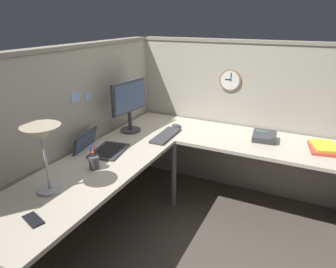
{
  "coord_description": "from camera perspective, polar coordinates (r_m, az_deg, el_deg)",
  "views": [
    {
      "loc": [
        -2.17,
        -0.91,
        1.78
      ],
      "look_at": [
        0.11,
        0.2,
        0.79
      ],
      "focal_mm": 32.24,
      "sensor_mm": 36.0,
      "label": 1
    }
  ],
  "objects": [
    {
      "name": "ground_plane",
      "position": [
        2.95,
        2.6,
        -15.9
      ],
      "size": [
        6.8,
        6.8,
        0.0
      ],
      "primitive_type": "plane",
      "color": "#4C443D"
    },
    {
      "name": "cubicle_wall_back",
      "position": [
        2.72,
        -17.39,
        -1.09
      ],
      "size": [
        2.57,
        0.12,
        1.58
      ],
      "color": "#A8A393",
      "rests_on": "ground"
    },
    {
      "name": "cubicle_wall_right",
      "position": [
        3.26,
        13.26,
        3.02
      ],
      "size": [
        0.12,
        2.37,
        1.58
      ],
      "color": "#A8A393",
      "rests_on": "ground"
    },
    {
      "name": "desk",
      "position": [
        2.48,
        2.51,
        -6.38
      ],
      "size": [
        2.35,
        2.15,
        0.73
      ],
      "color": "beige",
      "rests_on": "ground"
    },
    {
      "name": "monitor",
      "position": [
        2.91,
        -7.32,
        5.96
      ],
      "size": [
        0.46,
        0.2,
        0.5
      ],
      "color": "#38383D",
      "rests_on": "desk"
    },
    {
      "name": "laptop",
      "position": [
        2.61,
        -12.97,
        -2.52
      ],
      "size": [
        0.4,
        0.43,
        0.22
      ],
      "color": "#38383D",
      "rests_on": "desk"
    },
    {
      "name": "keyboard",
      "position": [
        2.84,
        -0.41,
        -0.29
      ],
      "size": [
        0.43,
        0.15,
        0.02
      ],
      "primitive_type": "cube",
      "rotation": [
        0.0,
        0.0,
        0.03
      ],
      "color": "#38383D",
      "rests_on": "desk"
    },
    {
      "name": "computer_mouse",
      "position": [
        3.07,
        1.61,
        1.56
      ],
      "size": [
        0.06,
        0.1,
        0.03
      ],
      "primitive_type": "ellipsoid",
      "color": "#38383D",
      "rests_on": "desk"
    },
    {
      "name": "desk_lamp_dome",
      "position": [
        1.99,
        -22.67,
        -0.75
      ],
      "size": [
        0.24,
        0.24,
        0.44
      ],
      "color": "#B7BABF",
      "rests_on": "desk"
    },
    {
      "name": "pen_cup",
      "position": [
        2.3,
        -13.79,
        -5.21
      ],
      "size": [
        0.08,
        0.08,
        0.18
      ],
      "color": "#4C4C51",
      "rests_on": "desk"
    },
    {
      "name": "cell_phone",
      "position": [
        1.89,
        -24.14,
        -14.59
      ],
      "size": [
        0.11,
        0.16,
        0.01
      ],
      "primitive_type": "cube",
      "rotation": [
        0.0,
        0.0,
        -0.32
      ],
      "color": "black",
      "rests_on": "desk"
    },
    {
      "name": "office_phone",
      "position": [
        2.87,
        17.85,
        -0.54
      ],
      "size": [
        0.21,
        0.22,
        0.11
      ],
      "color": "#38383D",
      "rests_on": "desk"
    },
    {
      "name": "book_stack",
      "position": [
        2.87,
        27.33,
        -2.31
      ],
      "size": [
        0.32,
        0.27,
        0.04
      ],
      "color": "#BF3F38",
      "rests_on": "desk"
    },
    {
      "name": "wall_clock",
      "position": [
        3.14,
        11.69,
        9.92
      ],
      "size": [
        0.04,
        0.22,
        0.22
      ],
      "color": "olive"
    },
    {
      "name": "pinned_note_leftmost",
      "position": [
        2.58,
        -17.16,
        6.69
      ],
      "size": [
        0.1,
        0.0,
        0.09
      ],
      "primitive_type": "cube",
      "color": "#99B7E5"
    },
    {
      "name": "pinned_note_middle",
      "position": [
        2.7,
        -14.89,
        6.84
      ],
      "size": [
        0.08,
        0.0,
        0.06
      ],
      "primitive_type": "cube",
      "color": "#99B7E5"
    }
  ]
}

